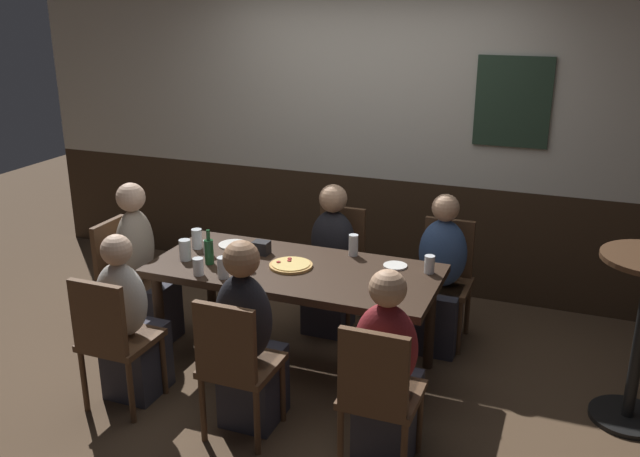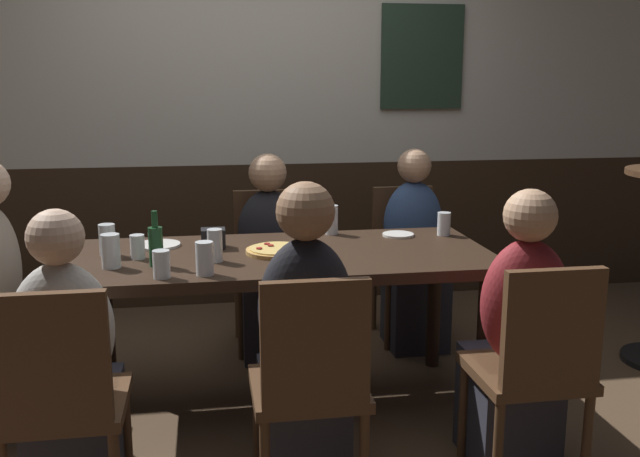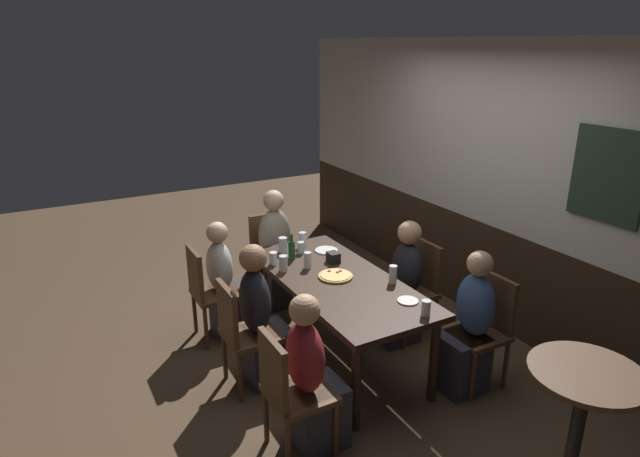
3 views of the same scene
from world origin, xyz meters
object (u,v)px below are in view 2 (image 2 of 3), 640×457
object	(u,v)px
person_mid_far	(270,271)
pint_glass_amber	(215,248)
chair_right_far	(406,253)
beer_glass_tall	(111,253)
person_right_near	(516,353)
person_right_far	(414,264)
chair_left_near	(60,396)
person_head_west	(9,316)
chair_mid_far	(267,259)
dining_table	(283,270)
person_left_near	(70,386)
highball_clear	(138,248)
beer_bottle_green	(156,245)
condiment_caddy	(213,238)
pint_glass_stout	(205,260)
chair_right_near	(536,364)
pizza	(277,250)
pint_glass_pale	(444,225)
tumbler_short	(161,266)
plate_white_small	(398,235)
plate_white_large	(158,245)
tumbler_water	(107,242)
beer_glass_half	(332,222)
chair_mid_near	(311,379)
person_mid_near	(304,361)

from	to	relation	value
person_mid_far	pint_glass_amber	size ratio (longest dim) A/B	7.87
chair_right_far	beer_glass_tall	world-z (taller)	beer_glass_tall
person_right_near	beer_glass_tall	xyz separation A→B (m)	(-1.56, 0.53, 0.33)
person_mid_far	person_right_far	distance (m)	0.82
chair_left_near	person_head_west	world-z (taller)	person_head_west
chair_mid_far	dining_table	bearing A→B (deg)	-90.00
chair_mid_far	person_left_near	size ratio (longest dim) A/B	0.80
person_left_near	dining_table	bearing A→B (deg)	39.15
chair_left_near	highball_clear	world-z (taller)	chair_left_near
beer_bottle_green	condiment_caddy	world-z (taller)	beer_bottle_green
pint_glass_stout	highball_clear	bearing A→B (deg)	132.78
chair_right_near	person_head_west	size ratio (longest dim) A/B	0.74
chair_left_near	pizza	world-z (taller)	chair_left_near
dining_table	pint_glass_pale	size ratio (longest dim) A/B	16.17
tumbler_short	plate_white_small	bearing A→B (deg)	27.48
chair_right_near	plate_white_large	bearing A→B (deg)	142.80
tumbler_short	tumbler_water	xyz separation A→B (m)	(-0.26, 0.41, 0.01)
person_right_far	person_mid_far	bearing A→B (deg)	-179.99
person_right_near	pizza	size ratio (longest dim) A/B	3.95
person_right_far	condiment_caddy	world-z (taller)	person_right_far
beer_glass_half	condiment_caddy	world-z (taller)	beer_glass_half
chair_left_near	pint_glass_stout	size ratio (longest dim) A/B	6.49
dining_table	beer_glass_tall	world-z (taller)	beer_glass_tall
person_right_near	chair_mid_near	bearing A→B (deg)	-168.79
person_mid_near	plate_white_large	size ratio (longest dim) A/B	5.57
dining_table	pint_glass_stout	xyz separation A→B (m)	(-0.35, -0.32, 0.14)
person_left_near	beer_glass_half	world-z (taller)	person_left_near
person_mid_near	beer_bottle_green	distance (m)	0.83
pint_glass_stout	beer_glass_tall	size ratio (longest dim) A/B	0.96
beer_bottle_green	pint_glass_amber	bearing A→B (deg)	7.19
chair_mid_near	beer_glass_half	world-z (taller)	beer_glass_half
beer_glass_half	beer_bottle_green	distance (m)	0.97
beer_glass_tall	plate_white_small	xyz separation A→B (m)	(1.34, 0.39, -0.05)
person_head_west	pint_glass_pale	world-z (taller)	person_head_west
pizza	pint_glass_stout	bearing A→B (deg)	-135.40
pint_glass_pale	highball_clear	xyz separation A→B (m)	(-1.47, -0.23, -0.00)
person_left_near	pint_glass_amber	world-z (taller)	person_left_near
person_right_near	plate_white_large	world-z (taller)	person_right_near
beer_bottle_green	chair_mid_near	bearing A→B (deg)	-51.71
person_mid_near	person_mid_far	distance (m)	1.35
highball_clear	person_right_far	bearing A→B (deg)	24.94
chair_right_far	beer_glass_half	size ratio (longest dim) A/B	5.98
chair_right_far	beer_glass_tall	bearing A→B (deg)	-147.86
person_right_near	plate_white_large	xyz separation A→B (m)	(-1.39, 0.89, 0.27)
highball_clear	beer_glass_half	distance (m)	0.99
chair_mid_far	pint_glass_amber	bearing A→B (deg)	-107.81
person_head_west	pint_glass_amber	xyz separation A→B (m)	(0.89, -0.11, 0.30)
chair_right_near	beer_glass_half	distance (m)	1.33
person_right_near	plate_white_small	bearing A→B (deg)	103.31
chair_left_near	chair_mid_far	bearing A→B (deg)	63.74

